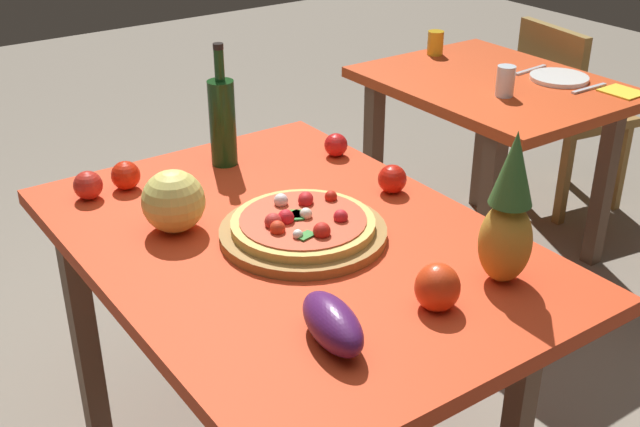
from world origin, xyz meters
TOP-DOWN VIEW (x-y plane):
  - display_table at (0.00, 0.00)m, footprint 1.31×0.93m
  - background_table at (-0.59, 1.31)m, footprint 0.95×0.75m
  - dining_chair at (-0.72, 1.91)m, footprint 0.46×0.46m
  - pizza_board at (0.01, 0.02)m, footprint 0.41×0.41m
  - pizza at (0.01, 0.02)m, footprint 0.35×0.35m
  - wine_bottle at (-0.49, 0.09)m, footprint 0.08×0.08m
  - pineapple_left at (0.42, 0.27)m, footprint 0.12×0.12m
  - melon at (-0.20, -0.21)m, footprint 0.16×0.16m
  - bell_pepper at (0.42, 0.08)m, footprint 0.10×0.10m
  - eggplant at (0.40, -0.17)m, footprint 0.21×0.12m
  - tomato_at_corner at (-0.35, 0.39)m, footprint 0.07×0.07m
  - tomato_beside_pepper at (-0.49, -0.21)m, footprint 0.08×0.08m
  - tomato_near_board at (-0.49, -0.32)m, footprint 0.08×0.08m
  - tomato_by_bottle at (-0.06, 0.36)m, footprint 0.08×0.08m
  - drinking_glass_juice at (-0.98, 1.36)m, footprint 0.07×0.07m
  - drinking_glass_water at (-0.45, 1.20)m, footprint 0.07×0.07m
  - dinner_plate at (-0.46, 1.51)m, footprint 0.22×0.22m
  - fork_utensil at (-0.60, 1.51)m, footprint 0.03×0.18m
  - knife_utensil at (-0.32, 1.51)m, footprint 0.02×0.18m
  - napkin_folded at (-0.22, 1.58)m, footprint 0.14×0.12m

SIDE VIEW (x-z plane):
  - dining_chair at x=-0.72m, z-range 0.06..0.91m
  - background_table at x=-0.59m, z-range 0.26..1.00m
  - display_table at x=0.00m, z-range 0.29..1.04m
  - napkin_folded at x=-0.22m, z-range 0.75..0.75m
  - fork_utensil at x=-0.60m, z-range 0.75..0.76m
  - knife_utensil at x=-0.32m, z-range 0.75..0.76m
  - dinner_plate at x=-0.46m, z-range 0.75..0.76m
  - pizza_board at x=0.01m, z-range 0.75..0.77m
  - tomato_at_corner at x=-0.35m, z-range 0.75..0.82m
  - tomato_near_board at x=-0.49m, z-range 0.75..0.83m
  - tomato_by_bottle at x=-0.06m, z-range 0.75..0.83m
  - tomato_beside_pepper at x=-0.49m, z-range 0.75..0.83m
  - pizza at x=0.01m, z-range 0.76..0.82m
  - eggplant at x=0.40m, z-range 0.75..0.84m
  - bell_pepper at x=0.42m, z-range 0.74..0.85m
  - drinking_glass_juice at x=-0.98m, z-range 0.75..0.85m
  - drinking_glass_water at x=-0.45m, z-range 0.75..0.86m
  - melon at x=-0.20m, z-range 0.75..0.90m
  - wine_bottle at x=-0.49m, z-range 0.70..1.06m
  - pineapple_left at x=0.42m, z-range 0.73..1.08m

